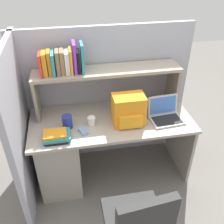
# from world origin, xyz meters

# --- Properties ---
(ground_plane) EXTENTS (8.00, 8.00, 0.00)m
(ground_plane) POSITION_xyz_m (0.00, 0.00, 0.00)
(ground_plane) COLOR slate
(desk) EXTENTS (1.60, 0.70, 0.73)m
(desk) POSITION_xyz_m (-0.39, 0.00, 0.40)
(desk) COLOR #AAA093
(desk) RESTS_ON ground_plane
(cubicle_partition_rear) EXTENTS (1.84, 0.05, 1.55)m
(cubicle_partition_rear) POSITION_xyz_m (0.00, 0.38, 0.78)
(cubicle_partition_rear) COLOR #9E9EA8
(cubicle_partition_rear) RESTS_ON ground_plane
(cubicle_partition_left) EXTENTS (0.05, 1.06, 1.55)m
(cubicle_partition_left) POSITION_xyz_m (-0.85, -0.05, 0.78)
(cubicle_partition_left) COLOR #9E9EA8
(cubicle_partition_left) RESTS_ON ground_plane
(overhead_hutch) EXTENTS (1.44, 0.28, 0.45)m
(overhead_hutch) POSITION_xyz_m (0.00, 0.20, 1.08)
(overhead_hutch) COLOR gray
(overhead_hutch) RESTS_ON desk
(reference_books_on_shelf) EXTENTS (0.40, 0.19, 0.28)m
(reference_books_on_shelf) POSITION_xyz_m (-0.42, 0.20, 1.29)
(reference_books_on_shelf) COLOR red
(reference_books_on_shelf) RESTS_ON overhead_hutch
(laptop) EXTENTS (0.33, 0.27, 0.22)m
(laptop) POSITION_xyz_m (0.53, -0.09, 0.78)
(laptop) COLOR #B7BABF
(laptop) RESTS_ON desk
(backpack) EXTENTS (0.30, 0.22, 0.30)m
(backpack) POSITION_xyz_m (0.15, -0.09, 0.87)
(backpack) COLOR orange
(backpack) RESTS_ON desk
(computer_mouse) EXTENTS (0.09, 0.12, 0.03)m
(computer_mouse) POSITION_xyz_m (-0.29, -0.16, 0.75)
(computer_mouse) COLOR #7299C6
(computer_mouse) RESTS_ON desk
(paper_cup) EXTENTS (0.08, 0.08, 0.08)m
(paper_cup) POSITION_xyz_m (-0.20, -0.05, 0.77)
(paper_cup) COLOR white
(paper_cup) RESTS_ON desk
(snack_canister) EXTENTS (0.10, 0.10, 0.13)m
(snack_canister) POSITION_xyz_m (-0.43, -0.05, 0.79)
(snack_canister) COLOR navy
(snack_canister) RESTS_ON desk
(desk_book_stack) EXTENTS (0.24, 0.18, 0.07)m
(desk_book_stack) POSITION_xyz_m (-0.53, -0.21, 0.77)
(desk_book_stack) COLOR black
(desk_book_stack) RESTS_ON desk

